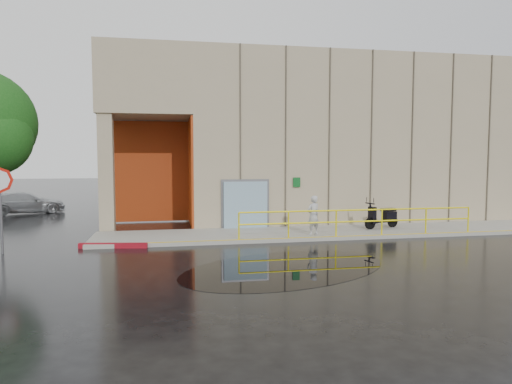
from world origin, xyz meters
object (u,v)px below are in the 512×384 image
stop_sign (0,192)px  red_curb (113,246)px  car_c (25,203)px  person (313,215)px  scooter (382,210)px

stop_sign → red_curb: size_ratio=1.20×
red_curb → car_c: car_c is taller
person → stop_sign: size_ratio=0.54×
stop_sign → car_c: size_ratio=0.69×
stop_sign → scooter: bearing=-6.3°
person → scooter: (3.43, 1.07, 0.00)m
stop_sign → person: bearing=-9.4°
scooter → red_curb: scooter is taller
scooter → red_curb: size_ratio=0.75×
car_c → red_curb: bearing=-173.5°
car_c → person: bearing=-150.1°
person → scooter: bearing=174.0°
stop_sign → red_curb: (3.49, 0.34, -1.98)m
person → red_curb: size_ratio=0.65×
scooter → car_c: size_ratio=0.43×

